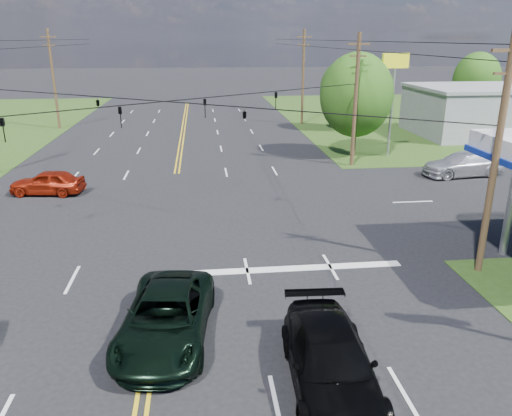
{
  "coord_description": "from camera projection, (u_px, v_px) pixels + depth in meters",
  "views": [
    {
      "loc": [
        1.79,
        -14.54,
        9.14
      ],
      "look_at": [
        4.09,
        6.0,
        2.05
      ],
      "focal_mm": 35.0,
      "sensor_mm": 36.0,
      "label": 1
    }
  ],
  "objects": [
    {
      "name": "ground",
      "position": [
        171.0,
        211.0,
        27.72
      ],
      "size": [
        280.0,
        280.0,
        0.0
      ],
      "primitive_type": "plane",
      "color": "black",
      "rests_on": "ground"
    },
    {
      "name": "grass_ne",
      "position": [
        471.0,
        116.0,
        61.49
      ],
      "size": [
        46.0,
        48.0,
        0.03
      ],
      "primitive_type": "cube",
      "color": "#294215",
      "rests_on": "ground"
    },
    {
      "name": "stop_bar",
      "position": [
        283.0,
        269.0,
        20.73
      ],
      "size": [
        10.0,
        0.5,
        0.02
      ],
      "primitive_type": "cube",
      "color": "silver",
      "rests_on": "ground"
    },
    {
      "name": "retail_ne",
      "position": [
        488.0,
        112.0,
        48.97
      ],
      "size": [
        14.0,
        10.0,
        4.4
      ],
      "primitive_type": "cube",
      "color": "gray",
      "rests_on": "ground"
    },
    {
      "name": "pole_se",
      "position": [
        496.0,
        154.0,
        19.04
      ],
      "size": [
        1.6,
        0.28,
        9.5
      ],
      "color": "#4A351F",
      "rests_on": "ground"
    },
    {
      "name": "pole_ne",
      "position": [
        356.0,
        99.0,
        35.96
      ],
      "size": [
        1.6,
        0.28,
        9.5
      ],
      "color": "#4A351F",
      "rests_on": "ground"
    },
    {
      "name": "pole_left_far",
      "position": [
        53.0,
        78.0,
        51.01
      ],
      "size": [
        1.6,
        0.28,
        10.0
      ],
      "color": "#4A351F",
      "rests_on": "ground"
    },
    {
      "name": "pole_right_far",
      "position": [
        303.0,
        76.0,
        53.74
      ],
      "size": [
        1.6,
        0.28,
        10.0
      ],
      "color": "#4A351F",
      "rests_on": "ground"
    },
    {
      "name": "span_wire_signals",
      "position": [
        165.0,
        102.0,
        25.78
      ],
      "size": [
        26.0,
        18.0,
        1.13
      ],
      "color": "black",
      "rests_on": "ground"
    },
    {
      "name": "power_lines",
      "position": [
        159.0,
        50.0,
        23.06
      ],
      "size": [
        26.04,
        100.0,
        0.64
      ],
      "color": "black",
      "rests_on": "ground"
    },
    {
      "name": "tree_right_a",
      "position": [
        356.0,
        95.0,
        38.9
      ],
      "size": [
        5.7,
        5.7,
        8.18
      ],
      "color": "#4A351F",
      "rests_on": "ground"
    },
    {
      "name": "tree_right_b",
      "position": [
        344.0,
        89.0,
        50.66
      ],
      "size": [
        4.94,
        4.94,
        7.09
      ],
      "color": "#4A351F",
      "rests_on": "ground"
    },
    {
      "name": "tree_far_r",
      "position": [
        477.0,
        79.0,
        58.03
      ],
      "size": [
        5.32,
        5.32,
        7.63
      ],
      "color": "#4A351F",
      "rests_on": "ground"
    },
    {
      "name": "pickup_dkgreen",
      "position": [
        166.0,
        317.0,
        15.67
      ],
      "size": [
        3.29,
        5.99,
        1.59
      ],
      "primitive_type": "imported",
      "rotation": [
        0.0,
        0.0,
        -0.12
      ],
      "color": "black",
      "rests_on": "ground"
    },
    {
      "name": "suv_black",
      "position": [
        330.0,
        361.0,
        13.54
      ],
      "size": [
        2.52,
        5.65,
        1.61
      ],
      "primitive_type": "imported",
      "rotation": [
        0.0,
        0.0,
        -0.05
      ],
      "color": "black",
      "rests_on": "ground"
    },
    {
      "name": "sedan_red",
      "position": [
        47.0,
        182.0,
        30.47
      ],
      "size": [
        4.56,
        2.3,
        1.49
      ],
      "primitive_type": "imported",
      "rotation": [
        0.0,
        0.0,
        -1.7
      ],
      "color": "maroon",
      "rests_on": "ground"
    },
    {
      "name": "sedan_far",
      "position": [
        463.0,
        164.0,
        34.55
      ],
      "size": [
        5.86,
        2.91,
        1.64
      ],
      "primitive_type": "imported",
      "rotation": [
        0.0,
        0.0,
        -1.46
      ],
      "color": "silver",
      "rests_on": "ground"
    },
    {
      "name": "polesign_ne",
      "position": [
        394.0,
        77.0,
        38.34
      ],
      "size": [
        2.23,
        0.64,
        8.06
      ],
      "color": "#A5A5AA",
      "rests_on": "ground"
    }
  ]
}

